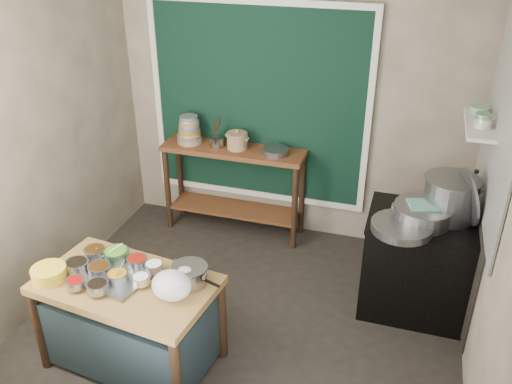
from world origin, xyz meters
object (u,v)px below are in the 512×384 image
(stock_pot, at_px, (450,198))
(steamer, at_px, (423,214))
(prep_table, at_px, (131,323))
(ceramic_crock, at_px, (237,142))
(saucepan, at_px, (190,275))
(stove_block, at_px, (419,265))
(yellow_basin, at_px, (49,273))
(utensil_cup, at_px, (217,142))
(condiment_tray, at_px, (111,274))
(back_counter, at_px, (234,190))

(stock_pot, height_order, steamer, stock_pot)
(prep_table, distance_m, ceramic_crock, 2.13)
(saucepan, relative_size, ceramic_crock, 1.20)
(stove_block, height_order, saucepan, saucepan)
(stove_block, height_order, yellow_basin, stove_block)
(ceramic_crock, bearing_deg, saucepan, -80.85)
(utensil_cup, relative_size, stock_pot, 0.36)
(stove_block, relative_size, saucepan, 3.46)
(steamer, bearing_deg, yellow_basin, -151.28)
(condiment_tray, relative_size, ceramic_crock, 2.54)
(yellow_basin, bearing_deg, stock_pot, 29.41)
(yellow_basin, xyz_separation_m, utensil_cup, (0.45, 2.15, 0.20))
(back_counter, bearing_deg, prep_table, -92.64)
(stock_pot, bearing_deg, steamer, -142.35)
(back_counter, xyz_separation_m, utensil_cup, (-0.17, -0.01, 0.52))
(back_counter, bearing_deg, yellow_basin, -106.03)
(stove_block, relative_size, condiment_tray, 1.64)
(stove_block, height_order, stock_pot, stock_pot)
(ceramic_crock, height_order, steamer, ceramic_crock)
(prep_table, bearing_deg, stove_block, 39.98)
(stove_block, relative_size, utensil_cup, 5.75)
(prep_table, height_order, back_counter, back_counter)
(ceramic_crock, bearing_deg, stove_block, -21.42)
(condiment_tray, distance_m, saucepan, 0.59)
(yellow_basin, height_order, stock_pot, stock_pot)
(utensil_cup, distance_m, ceramic_crock, 0.21)
(prep_table, distance_m, steamer, 2.38)
(back_counter, height_order, stock_pot, stock_pot)
(condiment_tray, bearing_deg, prep_table, -13.25)
(condiment_tray, distance_m, steamer, 2.41)
(yellow_basin, bearing_deg, condiment_tray, 22.13)
(prep_table, height_order, stove_block, stove_block)
(back_counter, height_order, ceramic_crock, ceramic_crock)
(utensil_cup, bearing_deg, stove_block, -19.31)
(condiment_tray, distance_m, utensil_cup, 2.01)
(back_counter, distance_m, ceramic_crock, 0.55)
(ceramic_crock, xyz_separation_m, steamer, (1.81, -0.80, -0.07))
(saucepan, height_order, utensil_cup, utensil_cup)
(stove_block, xyz_separation_m, utensil_cup, (-2.07, 0.72, 0.57))
(ceramic_crock, distance_m, stock_pot, 2.11)
(prep_table, relative_size, yellow_basin, 5.10)
(prep_table, height_order, saucepan, saucepan)
(prep_table, distance_m, utensil_cup, 2.12)
(stove_block, xyz_separation_m, steamer, (-0.04, -0.07, 0.53))
(utensil_cup, bearing_deg, back_counter, 1.71)
(saucepan, distance_m, stock_pot, 2.12)
(saucepan, bearing_deg, back_counter, 117.92)
(prep_table, distance_m, saucepan, 0.64)
(prep_table, bearing_deg, back_counter, 94.24)
(condiment_tray, bearing_deg, ceramic_crock, 82.36)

